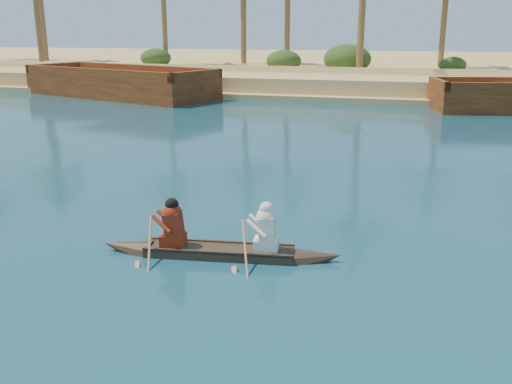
% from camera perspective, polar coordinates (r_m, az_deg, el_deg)
% --- Properties ---
extents(sandy_embankment, '(150.00, 51.00, 1.50)m').
position_cam_1_polar(sandy_embankment, '(59.31, 18.97, 11.50)').
color(sandy_embankment, '#D6B978').
rests_on(sandy_embankment, ground).
extents(shrub_cluster, '(100.00, 6.00, 2.40)m').
position_cam_1_polar(shrub_cluster, '(43.94, 19.98, 11.00)').
color(shrub_cluster, '#263D16').
rests_on(shrub_cluster, ground).
extents(canoe, '(4.83, 1.28, 1.32)m').
position_cam_1_polar(canoe, '(11.26, -3.70, -5.18)').
color(canoe, '#37261E').
rests_on(canoe, ground).
extents(barge_left, '(14.41, 8.82, 2.28)m').
position_cam_1_polar(barge_left, '(39.28, -13.49, 10.43)').
color(barge_left, brown).
rests_on(barge_left, ground).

